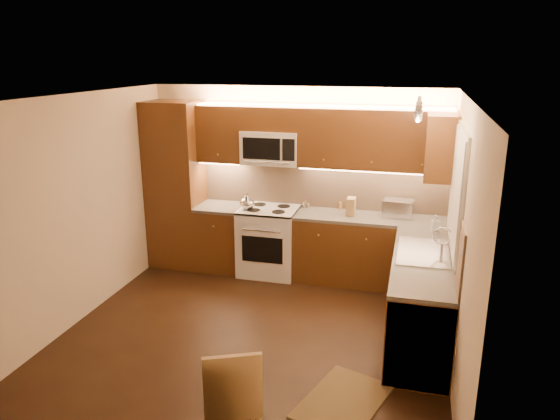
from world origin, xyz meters
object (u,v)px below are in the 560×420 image
(sink, at_px, (424,246))
(knife_block, at_px, (351,207))
(toaster_oven, at_px, (398,208))
(microwave, at_px, (271,147))
(dining_chair, at_px, (232,398))
(kettle, at_px, (247,201))
(stove, at_px, (269,241))
(soap_bottle, at_px, (435,223))

(sink, xyz_separation_m, knife_block, (-0.91, 1.16, 0.04))
(toaster_oven, bearing_deg, knife_block, -165.31)
(microwave, xyz_separation_m, dining_chair, (0.67, -3.51, -1.25))
(microwave, xyz_separation_m, toaster_oven, (1.68, -0.00, -0.71))
(kettle, bearing_deg, stove, 16.78)
(kettle, bearing_deg, knife_block, -3.38)
(sink, distance_m, dining_chair, 2.66)
(kettle, xyz_separation_m, dining_chair, (0.94, -3.24, -0.57))
(sink, xyz_separation_m, soap_bottle, (0.13, 0.75, 0.02))
(sink, bearing_deg, microwave, 147.79)
(kettle, bearing_deg, sink, -34.19)
(stove, relative_size, sink, 1.07)
(microwave, relative_size, sink, 0.88)
(toaster_oven, relative_size, knife_block, 1.60)
(sink, relative_size, soap_bottle, 4.31)
(stove, xyz_separation_m, kettle, (-0.26, -0.14, 0.57))
(stove, xyz_separation_m, dining_chair, (0.67, -3.38, 0.01))
(knife_block, bearing_deg, stove, -177.64)
(dining_chair, bearing_deg, microwave, 76.53)
(kettle, bearing_deg, toaster_oven, -2.78)
(kettle, distance_m, toaster_oven, 1.96)
(dining_chair, bearing_deg, knife_block, 58.70)
(toaster_oven, relative_size, soap_bottle, 1.85)
(stove, bearing_deg, soap_bottle, -9.95)
(microwave, bearing_deg, soap_bottle, -13.44)
(toaster_oven, bearing_deg, sink, -70.18)
(knife_block, bearing_deg, dining_chair, -96.43)
(sink, height_order, dining_chair, sink)
(toaster_oven, distance_m, soap_bottle, 0.67)
(sink, height_order, knife_block, knife_block)
(kettle, height_order, dining_chair, kettle)
(stove, relative_size, kettle, 4.07)
(sink, bearing_deg, knife_block, 128.12)
(sink, height_order, toaster_oven, toaster_oven)
(stove, relative_size, knife_block, 3.99)
(stove, distance_m, toaster_oven, 1.77)
(sink, distance_m, knife_block, 1.47)
(kettle, xyz_separation_m, knife_block, (1.35, 0.17, -0.02))
(microwave, height_order, kettle, microwave)
(soap_bottle, xyz_separation_m, dining_chair, (-1.45, -3.00, -0.53))
(microwave, xyz_separation_m, soap_bottle, (2.13, -0.51, -0.72))
(stove, height_order, dining_chair, dining_chair)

